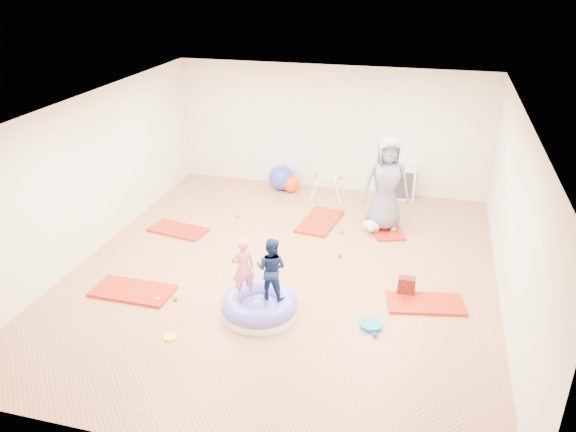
# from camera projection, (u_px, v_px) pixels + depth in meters

# --- Properties ---
(room) EXTENTS (7.01, 8.01, 2.81)m
(room) POSITION_uv_depth(u_px,v_px,m) (283.00, 195.00, 8.98)
(room) COLOR #CD7855
(room) RESTS_ON ground
(gym_mat_front_left) EXTENTS (1.29, 0.65, 0.05)m
(gym_mat_front_left) POSITION_uv_depth(u_px,v_px,m) (133.00, 291.00, 8.94)
(gym_mat_front_left) COLOR #AC2606
(gym_mat_front_left) RESTS_ON ground
(gym_mat_mid_left) EXTENTS (1.20, 0.74, 0.05)m
(gym_mat_mid_left) POSITION_uv_depth(u_px,v_px,m) (178.00, 230.00, 10.96)
(gym_mat_mid_left) COLOR #AC2606
(gym_mat_mid_left) RESTS_ON ground
(gym_mat_center_back) EXTENTS (0.80, 1.36, 0.05)m
(gym_mat_center_back) POSITION_uv_depth(u_px,v_px,m) (320.00, 221.00, 11.31)
(gym_mat_center_back) COLOR #AC2606
(gym_mat_center_back) RESTS_ON ground
(gym_mat_right) EXTENTS (1.26, 0.80, 0.05)m
(gym_mat_right) POSITION_uv_depth(u_px,v_px,m) (425.00, 304.00, 8.62)
(gym_mat_right) COLOR #AC2606
(gym_mat_right) RESTS_ON ground
(gym_mat_rear_right) EXTENTS (0.86, 1.20, 0.05)m
(gym_mat_rear_right) POSITION_uv_depth(u_px,v_px,m) (386.00, 228.00, 11.04)
(gym_mat_rear_right) COLOR #AC2606
(gym_mat_rear_right) RESTS_ON ground
(inflatable_cushion) EXTENTS (1.16, 1.16, 0.36)m
(inflatable_cushion) POSITION_uv_depth(u_px,v_px,m) (259.00, 306.00, 8.35)
(inflatable_cushion) COLOR white
(inflatable_cushion) RESTS_ON ground
(child_pink) EXTENTS (0.42, 0.38, 0.95)m
(child_pink) POSITION_uv_depth(u_px,v_px,m) (243.00, 265.00, 8.11)
(child_pink) COLOR pink
(child_pink) RESTS_ON inflatable_cushion
(child_navy) EXTENTS (0.51, 0.42, 0.97)m
(child_navy) POSITION_uv_depth(u_px,v_px,m) (271.00, 266.00, 8.09)
(child_navy) COLOR #0F2046
(child_navy) RESTS_ON inflatable_cushion
(adult_caregiver) EXTENTS (1.03, 0.83, 1.84)m
(adult_caregiver) POSITION_uv_depth(u_px,v_px,m) (386.00, 184.00, 10.64)
(adult_caregiver) COLOR slate
(adult_caregiver) RESTS_ON gym_mat_rear_right
(infant) EXTENTS (0.36, 0.36, 0.21)m
(infant) POSITION_uv_depth(u_px,v_px,m) (372.00, 226.00, 10.83)
(infant) COLOR silver
(infant) RESTS_ON gym_mat_rear_right
(ball_pit_balls) EXTENTS (3.44, 3.39, 0.07)m
(ball_pit_balls) POSITION_uv_depth(u_px,v_px,m) (284.00, 274.00, 9.40)
(ball_pit_balls) COLOR green
(ball_pit_balls) RESTS_ON ground
(exercise_ball_blue) EXTENTS (0.58, 0.58, 0.58)m
(exercise_ball_blue) POSITION_uv_depth(u_px,v_px,m) (281.00, 177.00, 12.84)
(exercise_ball_blue) COLOR #2B3AB4
(exercise_ball_blue) RESTS_ON ground
(exercise_ball_orange) EXTENTS (0.39, 0.39, 0.39)m
(exercise_ball_orange) POSITION_uv_depth(u_px,v_px,m) (291.00, 184.00, 12.75)
(exercise_ball_orange) COLOR #FF3C04
(exercise_ball_orange) RESTS_ON ground
(infant_play_gym) EXTENTS (0.72, 0.68, 0.55)m
(infant_play_gym) POSITION_uv_depth(u_px,v_px,m) (328.00, 184.00, 12.28)
(infant_play_gym) COLOR white
(infant_play_gym) RESTS_ON ground
(cube_shelf) EXTENTS (0.71, 0.35, 0.71)m
(cube_shelf) POSITION_uv_depth(u_px,v_px,m) (399.00, 183.00, 12.37)
(cube_shelf) COLOR white
(cube_shelf) RESTS_ON ground
(balance_disc) EXTENTS (0.33, 0.33, 0.07)m
(balance_disc) POSITION_uv_depth(u_px,v_px,m) (371.00, 325.00, 8.09)
(balance_disc) COLOR #0E7386
(balance_disc) RESTS_ON ground
(backpack) EXTENTS (0.27, 0.17, 0.31)m
(backpack) POSITION_uv_depth(u_px,v_px,m) (406.00, 286.00, 8.83)
(backpack) COLOR #A32716
(backpack) RESTS_ON ground
(yellow_toy) EXTENTS (0.19, 0.19, 0.03)m
(yellow_toy) POSITION_uv_depth(u_px,v_px,m) (171.00, 337.00, 7.87)
(yellow_toy) COLOR yellow
(yellow_toy) RESTS_ON ground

